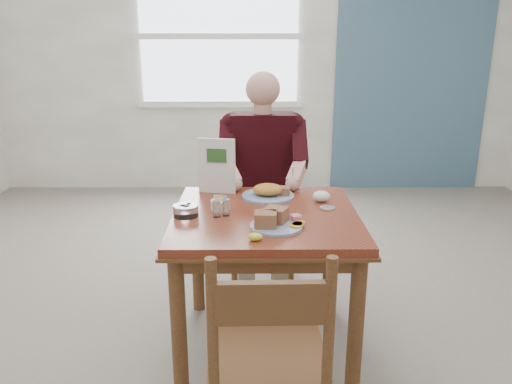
{
  "coord_description": "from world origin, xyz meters",
  "views": [
    {
      "loc": [
        -0.06,
        -2.31,
        1.56
      ],
      "look_at": [
        -0.05,
        0.0,
        0.86
      ],
      "focal_mm": 35.0,
      "sensor_mm": 36.0,
      "label": 1
    }
  ],
  "objects_px": {
    "near_plate": "(274,221)",
    "far_plate": "(269,192)",
    "chair_far": "(262,212)",
    "table": "(265,234)",
    "diner": "(263,166)",
    "chair_near": "(268,366)"
  },
  "relations": [
    {
      "from": "diner",
      "to": "far_plate",
      "type": "bearing_deg",
      "value": -86.85
    },
    {
      "from": "far_plate",
      "to": "diner",
      "type": "bearing_deg",
      "value": 93.15
    },
    {
      "from": "far_plate",
      "to": "chair_far",
      "type": "bearing_deg",
      "value": 92.64
    },
    {
      "from": "table",
      "to": "chair_far",
      "type": "xyz_separation_m",
      "value": [
        0.0,
        0.8,
        -0.16
      ]
    },
    {
      "from": "chair_far",
      "to": "diner",
      "type": "distance_m",
      "value": 0.34
    },
    {
      "from": "chair_far",
      "to": "diner",
      "type": "relative_size",
      "value": 0.69
    },
    {
      "from": "chair_far",
      "to": "near_plate",
      "type": "relative_size",
      "value": 3.36
    },
    {
      "from": "chair_near",
      "to": "far_plate",
      "type": "bearing_deg",
      "value": 88.1
    },
    {
      "from": "near_plate",
      "to": "far_plate",
      "type": "height_order",
      "value": "near_plate"
    },
    {
      "from": "table",
      "to": "near_plate",
      "type": "relative_size",
      "value": 3.26
    },
    {
      "from": "chair_far",
      "to": "near_plate",
      "type": "distance_m",
      "value": 1.04
    },
    {
      "from": "chair_near",
      "to": "far_plate",
      "type": "distance_m",
      "value": 1.13
    },
    {
      "from": "table",
      "to": "chair_near",
      "type": "distance_m",
      "value": 0.85
    },
    {
      "from": "table",
      "to": "far_plate",
      "type": "height_order",
      "value": "far_plate"
    },
    {
      "from": "chair_far",
      "to": "far_plate",
      "type": "bearing_deg",
      "value": -87.36
    },
    {
      "from": "far_plate",
      "to": "table",
      "type": "bearing_deg",
      "value": -95.74
    },
    {
      "from": "diner",
      "to": "far_plate",
      "type": "height_order",
      "value": "diner"
    },
    {
      "from": "diner",
      "to": "chair_near",
      "type": "bearing_deg",
      "value": -90.4
    },
    {
      "from": "chair_far",
      "to": "far_plate",
      "type": "height_order",
      "value": "chair_far"
    },
    {
      "from": "table",
      "to": "chair_far",
      "type": "distance_m",
      "value": 0.81
    },
    {
      "from": "table",
      "to": "chair_far",
      "type": "bearing_deg",
      "value": 90.0
    },
    {
      "from": "chair_far",
      "to": "far_plate",
      "type": "relative_size",
      "value": 2.86
    }
  ]
}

